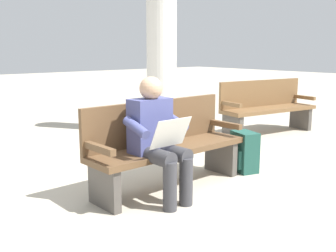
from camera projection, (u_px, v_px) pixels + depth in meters
name	position (u px, v px, depth m)	size (l,w,h in m)	color
ground_plane	(170.00, 188.00, 4.22)	(40.00, 40.00, 0.00)	#B7AD99
bench_near	(165.00, 144.00, 4.19)	(1.81, 0.53, 0.90)	brown
person_seated	(158.00, 136.00, 3.79)	(0.58, 0.58, 1.18)	#474C84
backpack	(244.00, 152.00, 4.75)	(0.32, 0.37, 0.48)	#1E4C42
bench_far	(266.00, 107.00, 6.87)	(1.85, 0.74, 0.90)	brown
support_pillar	(162.00, 37.00, 6.74)	(0.51, 0.51, 3.24)	silver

